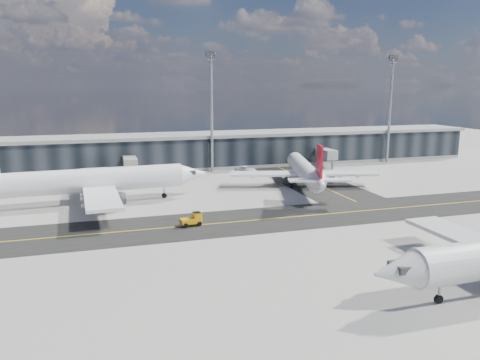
{
  "coord_description": "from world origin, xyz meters",
  "views": [
    {
      "loc": [
        -26.43,
        -63.49,
        20.87
      ],
      "look_at": [
        -3.72,
        11.78,
        5.0
      ],
      "focal_mm": 35.0,
      "sensor_mm": 36.0,
      "label": 1
    }
  ],
  "objects_px": {
    "airliner_af": "(88,181)",
    "service_van": "(246,169)",
    "airliner_redtail": "(305,171)",
    "baggage_tug": "(193,219)"
  },
  "relations": [
    {
      "from": "airliner_af",
      "to": "airliner_redtail",
      "type": "height_order",
      "value": "airliner_af"
    },
    {
      "from": "airliner_af",
      "to": "airliner_redtail",
      "type": "bearing_deg",
      "value": 89.14
    },
    {
      "from": "airliner_redtail",
      "to": "service_van",
      "type": "height_order",
      "value": "airliner_redtail"
    },
    {
      "from": "baggage_tug",
      "to": "service_van",
      "type": "xyz_separation_m",
      "value": [
        21.06,
        40.05,
        -0.24
      ]
    },
    {
      "from": "airliner_af",
      "to": "service_van",
      "type": "height_order",
      "value": "airliner_af"
    },
    {
      "from": "baggage_tug",
      "to": "service_van",
      "type": "distance_m",
      "value": 45.25
    },
    {
      "from": "airliner_af",
      "to": "service_van",
      "type": "relative_size",
      "value": 7.73
    },
    {
      "from": "baggage_tug",
      "to": "airliner_af",
      "type": "bearing_deg",
      "value": -147.46
    },
    {
      "from": "airliner_redtail",
      "to": "baggage_tug",
      "type": "xyz_separation_m",
      "value": [
        -27.54,
        -19.96,
        -2.55
      ]
    },
    {
      "from": "airliner_af",
      "to": "airliner_redtail",
      "type": "distance_m",
      "value": 42.87
    }
  ]
}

